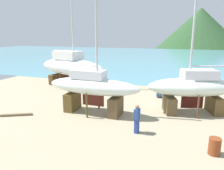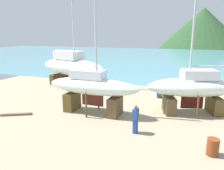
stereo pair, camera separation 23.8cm
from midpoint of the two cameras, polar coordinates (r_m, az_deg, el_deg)
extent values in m
plane|color=tan|center=(13.59, 14.56, -11.29)|extent=(42.33, 42.33, 0.00)
cube|color=#5595A6|center=(55.35, 18.68, 6.85)|extent=(156.48, 64.21, 0.01)
cone|color=#2B4D28|center=(126.37, 21.95, 9.85)|extent=(81.76, 81.76, 38.39)
cube|color=brown|center=(14.97, 0.52, -5.78)|extent=(0.72, 1.48, 1.33)
cube|color=brown|center=(16.40, -10.88, -4.31)|extent=(0.72, 1.48, 1.33)
cylinder|color=brown|center=(16.42, -3.93, -3.31)|extent=(0.12, 0.12, 1.75)
cylinder|color=brown|center=(14.69, -7.19, -5.41)|extent=(0.12, 0.12, 1.75)
ellipsoid|color=white|center=(15.24, -5.56, -0.32)|extent=(6.90, 1.95, 1.20)
cube|color=#552018|center=(15.51, -5.47, -3.96)|extent=(1.65, 0.11, 0.84)
cube|color=white|center=(15.22, -6.80, 2.85)|extent=(2.49, 1.14, 0.60)
cylinder|color=#BCBDBD|center=(14.71, -4.72, 17.71)|extent=(0.15, 0.15, 8.35)
cylinder|color=silver|center=(15.37, -8.58, 5.17)|extent=(2.41, 0.15, 0.11)
cube|color=brown|center=(16.17, 14.58, -5.01)|extent=(1.21, 1.86, 1.19)
cube|color=brown|center=(17.23, 25.21, -4.75)|extent=(1.21, 1.86, 1.19)
cylinder|color=brown|center=(15.51, 21.53, -5.43)|extent=(0.12, 0.12, 1.65)
cylinder|color=brown|center=(17.64, 18.90, -3.00)|extent=(0.12, 0.12, 1.65)
ellipsoid|color=white|center=(16.29, 20.43, -0.48)|extent=(6.86, 4.11, 1.32)
cube|color=#44140E|center=(16.57, 20.12, -4.25)|extent=(1.51, 0.57, 0.92)
cube|color=white|center=(16.22, 21.78, 2.68)|extent=(2.63, 1.97, 0.66)
cylinder|color=#B6B7BF|center=(15.86, 20.90, 18.67)|extent=(0.15, 0.15, 9.53)
cylinder|color=#B7B9C0|center=(16.31, 23.56, 4.61)|extent=(2.20, 0.82, 0.11)
cube|color=#494123|center=(22.60, -7.09, 0.41)|extent=(1.34, 2.45, 1.11)
cube|color=#543719|center=(25.74, -14.27, 1.69)|extent=(1.34, 2.45, 1.11)
cylinder|color=#473229|center=(25.16, -8.28, 2.43)|extent=(0.12, 0.12, 1.74)
cylinder|color=#532E22|center=(23.02, -13.86, 1.16)|extent=(0.12, 0.12, 1.74)
ellipsoid|color=white|center=(23.85, -11.07, 4.73)|extent=(9.25, 5.30, 1.80)
cube|color=#55111B|center=(24.12, -10.91, 1.13)|extent=(2.04, 0.68, 1.26)
cube|color=white|center=(24.02, -11.93, 7.78)|extent=(3.53, 2.58, 0.90)
cylinder|color=silver|center=(23.44, -11.01, 19.84)|extent=(0.17, 0.17, 10.81)
cylinder|color=silver|center=(24.48, -13.03, 8.88)|extent=(2.98, 0.99, 0.12)
cube|color=#29418F|center=(12.65, 6.04, -10.74)|extent=(0.25, 0.37, 0.84)
cube|color=#29478C|center=(12.37, 6.13, -7.66)|extent=(0.31, 0.47, 0.61)
sphere|color=#90624F|center=(12.23, 6.17, -5.83)|extent=(0.22, 0.22, 0.22)
cylinder|color=brown|center=(11.52, 25.07, -14.56)|extent=(0.60, 0.60, 0.83)
cylinder|color=#2D4E73|center=(19.78, 12.81, -2.34)|extent=(0.89, 0.72, 0.67)
cube|color=brown|center=(16.61, -24.43, -7.24)|extent=(1.98, 1.17, 0.14)
camera|label=1|loc=(0.12, -90.38, -0.09)|focal=34.37mm
camera|label=2|loc=(0.12, 89.62, 0.09)|focal=34.37mm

